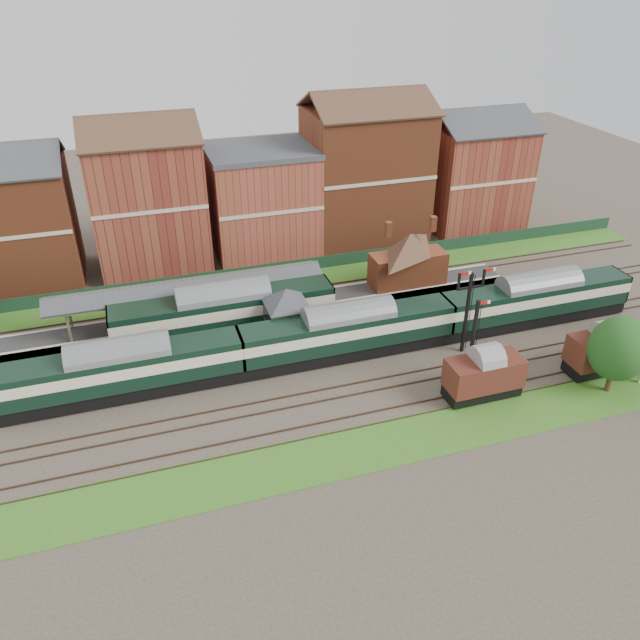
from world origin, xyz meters
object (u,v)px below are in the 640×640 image
object	(u,v)px
signal_box	(287,316)
platform_railcar	(224,312)
semaphore_bracket	(468,307)
goods_van_a	(484,375)
dmu_train	(348,331)

from	to	relation	value
signal_box	platform_railcar	distance (m)	6.13
semaphore_bracket	goods_van_a	distance (m)	7.20
dmu_train	platform_railcar	distance (m)	11.86
platform_railcar	goods_van_a	xyz separation A→B (m)	(18.35, -15.50, -0.62)
dmu_train	goods_van_a	xyz separation A→B (m)	(8.44, -9.00, -0.46)
platform_railcar	goods_van_a	size ratio (longest dim) A/B	3.32
platform_railcar	dmu_train	bearing A→B (deg)	-33.24
semaphore_bracket	dmu_train	distance (m)	10.79
semaphore_bracket	goods_van_a	size ratio (longest dim) A/B	1.31
semaphore_bracket	goods_van_a	xyz separation A→B (m)	(-1.86, -6.50, -2.49)
semaphore_bracket	goods_van_a	bearing A→B (deg)	-105.98
signal_box	semaphore_bracket	xyz separation A→B (m)	(15.04, -5.75, 1.44)
dmu_train	signal_box	bearing A→B (deg)	145.57
goods_van_a	semaphore_bracket	bearing A→B (deg)	74.02
signal_box	goods_van_a	xyz separation A→B (m)	(13.18, -12.25, -1.04)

